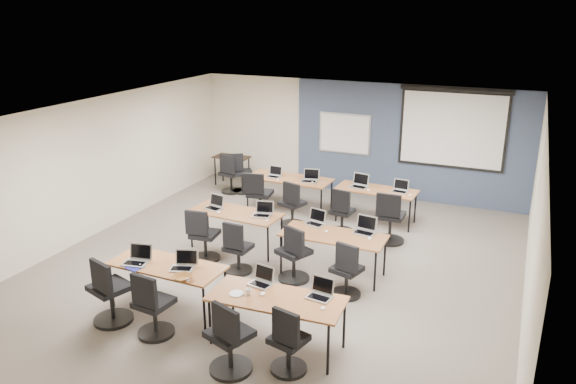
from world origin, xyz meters
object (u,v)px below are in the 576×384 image
at_px(task_chair_6, 294,258).
at_px(laptop_9, 310,178).
at_px(laptop_4, 215,205).
at_px(training_table_mid_right, 333,237).
at_px(projector_screen, 453,124).
at_px(task_chair_0, 109,296).
at_px(training_table_front_left, 167,267).
at_px(laptop_5, 263,212).
at_px(spare_chair_b, 230,177).
at_px(task_chair_1, 152,310).
at_px(laptop_8, 274,174).
at_px(laptop_3, 320,292).
at_px(task_chair_5, 237,252).
at_px(utility_table, 232,160).
at_px(training_table_back_right, 376,192).
at_px(laptop_7, 365,229).
at_px(whiteboard, 344,134).
at_px(laptop_0, 137,258).
at_px(training_table_mid_left, 236,214).
at_px(task_chair_2, 229,343).
at_px(spare_chair_a, 241,176).
at_px(task_chair_4, 203,239).
at_px(laptop_6, 316,220).
at_px(laptop_10, 360,184).
at_px(laptop_1, 184,264).
at_px(task_chair_7, 347,274).
at_px(task_chair_3, 288,346).
at_px(task_chair_8, 258,199).
at_px(task_chair_11, 390,222).
at_px(training_table_back_left, 289,180).
at_px(laptop_2, 262,280).
at_px(task_chair_10, 342,215).
at_px(task_chair_9, 292,208).
at_px(laptop_11, 400,189).

height_order(task_chair_6, laptop_9, task_chair_6).
bearing_deg(laptop_4, training_table_mid_right, 4.19).
xyz_separation_m(projector_screen, task_chair_0, (-3.65, -7.14, -1.45)).
height_order(training_table_front_left, laptop_5, laptop_5).
height_order(task_chair_6, spare_chair_b, task_chair_6).
relative_size(task_chair_1, laptop_8, 3.28).
height_order(projector_screen, laptop_3, projector_screen).
relative_size(task_chair_5, utility_table, 1.07).
height_order(projector_screen, training_table_back_right, projector_screen).
xyz_separation_m(training_table_front_left, laptop_7, (2.35, 2.38, 0.11)).
height_order(whiteboard, task_chair_1, whiteboard).
bearing_deg(laptop_0, training_table_mid_left, 72.04).
relative_size(training_table_mid_left, task_chair_5, 1.81).
height_order(task_chair_2, spare_chair_a, task_chair_2).
bearing_deg(task_chair_4, laptop_6, 14.48).
distance_m(laptop_10, utility_table, 3.81).
bearing_deg(laptop_9, task_chair_4, -117.66).
relative_size(laptop_1, task_chair_7, 0.35).
relative_size(task_chair_3, laptop_10, 2.65).
height_order(task_chair_1, task_chair_4, task_chair_1).
distance_m(laptop_6, task_chair_8, 2.50).
bearing_deg(task_chair_1, task_chair_3, 5.72).
relative_size(task_chair_5, task_chair_11, 0.91).
relative_size(training_table_back_left, laptop_2, 6.05).
relative_size(task_chair_1, task_chair_10, 1.04).
xyz_separation_m(training_table_front_left, task_chair_1, (0.25, -0.72, -0.27)).
bearing_deg(laptop_5, training_table_mid_right, -27.65).
distance_m(laptop_4, utility_table, 3.75).
height_order(task_chair_6, task_chair_9, task_chair_6).
height_order(training_table_back_right, spare_chair_a, spare_chair_a).
bearing_deg(task_chair_10, laptop_2, -80.13).
bearing_deg(laptop_0, laptop_8, 78.94).
xyz_separation_m(task_chair_6, laptop_11, (1.01, 3.22, 0.37)).
relative_size(laptop_5, task_chair_5, 0.35).
bearing_deg(training_table_mid_right, task_chair_6, -136.27).
distance_m(laptop_5, laptop_7, 1.94).
height_order(laptop_1, task_chair_11, task_chair_11).
bearing_deg(laptop_0, laptop_6, 42.43).
bearing_deg(projector_screen, task_chair_11, -104.22).
height_order(task_chair_0, task_chair_3, task_chair_0).
xyz_separation_m(laptop_0, laptop_11, (2.84, 4.91, -0.01)).
height_order(task_chair_3, task_chair_11, task_chair_11).
bearing_deg(utility_table, laptop_8, -32.03).
relative_size(laptop_3, laptop_7, 0.90).
relative_size(projector_screen, laptop_2, 7.68).
relative_size(laptop_7, utility_table, 0.40).
relative_size(laptop_4, laptop_7, 0.92).
xyz_separation_m(task_chair_2, laptop_8, (-2.04, 5.73, 0.36)).
bearing_deg(task_chair_7, laptop_7, 105.59).
height_order(task_chair_9, laptop_10, laptop_10).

